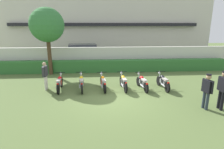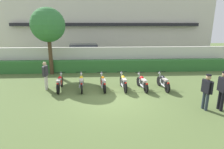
{
  "view_description": "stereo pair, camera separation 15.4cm",
  "coord_description": "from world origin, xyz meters",
  "px_view_note": "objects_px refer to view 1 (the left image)",
  "views": [
    {
      "loc": [
        -0.76,
        -8.71,
        3.67
      ],
      "look_at": [
        0.0,
        1.85,
        0.83
      ],
      "focal_mm": 29.37,
      "sensor_mm": 36.0,
      "label": 1
    },
    {
      "loc": [
        -0.6,
        -8.72,
        3.67
      ],
      "look_at": [
        0.0,
        1.85,
        0.83
      ],
      "focal_mm": 29.37,
      "sensor_mm": 36.0,
      "label": 2
    }
  ],
  "objects_px": {
    "parked_car": "(84,53)",
    "officer_0": "(207,89)",
    "motorcycle_in_row_0": "(60,83)",
    "motorcycle_in_row_4": "(142,82)",
    "motorcycle_in_row_2": "(103,82)",
    "officer_1": "(223,87)",
    "motorcycle_in_row_1": "(81,82)",
    "motorcycle_in_row_5": "(163,82)",
    "tree_near_inspector": "(47,25)",
    "inspector_person": "(45,73)",
    "motorcycle_in_row_3": "(123,82)"
  },
  "relations": [
    {
      "from": "motorcycle_in_row_2",
      "to": "officer_0",
      "type": "distance_m",
      "value": 5.44
    },
    {
      "from": "inspector_person",
      "to": "officer_0",
      "type": "xyz_separation_m",
      "value": [
        7.9,
        -3.22,
        -0.01
      ]
    },
    {
      "from": "officer_0",
      "to": "parked_car",
      "type": "bearing_deg",
      "value": -70.94
    },
    {
      "from": "parked_car",
      "to": "officer_0",
      "type": "height_order",
      "value": "parked_car"
    },
    {
      "from": "motorcycle_in_row_0",
      "to": "motorcycle_in_row_2",
      "type": "relative_size",
      "value": 1.0
    },
    {
      "from": "motorcycle_in_row_3",
      "to": "motorcycle_in_row_0",
      "type": "bearing_deg",
      "value": 84.64
    },
    {
      "from": "motorcycle_in_row_0",
      "to": "parked_car",
      "type": "bearing_deg",
      "value": -8.8
    },
    {
      "from": "parked_car",
      "to": "officer_0",
      "type": "distance_m",
      "value": 12.89
    },
    {
      "from": "motorcycle_in_row_0",
      "to": "officer_0",
      "type": "distance_m",
      "value": 7.67
    },
    {
      "from": "motorcycle_in_row_4",
      "to": "officer_1",
      "type": "bearing_deg",
      "value": -142.97
    },
    {
      "from": "motorcycle_in_row_5",
      "to": "officer_1",
      "type": "xyz_separation_m",
      "value": [
        1.63,
        -2.92,
        0.61
      ]
    },
    {
      "from": "motorcycle_in_row_1",
      "to": "motorcycle_in_row_3",
      "type": "height_order",
      "value": "motorcycle_in_row_3"
    },
    {
      "from": "tree_near_inspector",
      "to": "motorcycle_in_row_4",
      "type": "distance_m",
      "value": 8.07
    },
    {
      "from": "parked_car",
      "to": "tree_near_inspector",
      "type": "distance_m",
      "value": 5.74
    },
    {
      "from": "motorcycle_in_row_1",
      "to": "motorcycle_in_row_2",
      "type": "bearing_deg",
      "value": -97.69
    },
    {
      "from": "motorcycle_in_row_0",
      "to": "motorcycle_in_row_1",
      "type": "height_order",
      "value": "motorcycle_in_row_0"
    },
    {
      "from": "motorcycle_in_row_3",
      "to": "officer_1",
      "type": "height_order",
      "value": "officer_1"
    },
    {
      "from": "motorcycle_in_row_4",
      "to": "motorcycle_in_row_2",
      "type": "bearing_deg",
      "value": 79.97
    },
    {
      "from": "inspector_person",
      "to": "tree_near_inspector",
      "type": "bearing_deg",
      "value": 99.46
    },
    {
      "from": "tree_near_inspector",
      "to": "officer_1",
      "type": "height_order",
      "value": "tree_near_inspector"
    },
    {
      "from": "motorcycle_in_row_3",
      "to": "officer_1",
      "type": "relative_size",
      "value": 1.07
    },
    {
      "from": "motorcycle_in_row_4",
      "to": "inspector_person",
      "type": "relative_size",
      "value": 1.11
    },
    {
      "from": "tree_near_inspector",
      "to": "motorcycle_in_row_2",
      "type": "xyz_separation_m",
      "value": [
        3.95,
        -3.81,
        -3.24
      ]
    },
    {
      "from": "parked_car",
      "to": "motorcycle_in_row_5",
      "type": "bearing_deg",
      "value": -64.34
    },
    {
      "from": "motorcycle_in_row_4",
      "to": "officer_0",
      "type": "distance_m",
      "value": 3.65
    },
    {
      "from": "motorcycle_in_row_0",
      "to": "motorcycle_in_row_4",
      "type": "relative_size",
      "value": 1.03
    },
    {
      "from": "motorcycle_in_row_1",
      "to": "inspector_person",
      "type": "height_order",
      "value": "inspector_person"
    },
    {
      "from": "motorcycle_in_row_1",
      "to": "officer_1",
      "type": "height_order",
      "value": "officer_1"
    },
    {
      "from": "tree_near_inspector",
      "to": "motorcycle_in_row_5",
      "type": "bearing_deg",
      "value": -27.57
    },
    {
      "from": "motorcycle_in_row_3",
      "to": "parked_car",
      "type": "bearing_deg",
      "value": 14.79
    },
    {
      "from": "motorcycle_in_row_1",
      "to": "officer_0",
      "type": "relative_size",
      "value": 1.19
    },
    {
      "from": "motorcycle_in_row_5",
      "to": "officer_0",
      "type": "height_order",
      "value": "officer_0"
    },
    {
      "from": "motorcycle_in_row_1",
      "to": "officer_1",
      "type": "relative_size",
      "value": 1.1
    },
    {
      "from": "motorcycle_in_row_0",
      "to": "motorcycle_in_row_5",
      "type": "relative_size",
      "value": 1.01
    },
    {
      "from": "motorcycle_in_row_5",
      "to": "officer_1",
      "type": "height_order",
      "value": "officer_1"
    },
    {
      "from": "motorcycle_in_row_0",
      "to": "motorcycle_in_row_5",
      "type": "height_order",
      "value": "motorcycle_in_row_0"
    },
    {
      "from": "motorcycle_in_row_0",
      "to": "motorcycle_in_row_4",
      "type": "bearing_deg",
      "value": -94.66
    },
    {
      "from": "parked_car",
      "to": "officer_0",
      "type": "bearing_deg",
      "value": -67.36
    },
    {
      "from": "parked_car",
      "to": "motorcycle_in_row_1",
      "type": "distance_m",
      "value": 8.32
    },
    {
      "from": "motorcycle_in_row_5",
      "to": "officer_0",
      "type": "relative_size",
      "value": 1.14
    },
    {
      "from": "motorcycle_in_row_1",
      "to": "motorcycle_in_row_3",
      "type": "distance_m",
      "value": 2.46
    },
    {
      "from": "inspector_person",
      "to": "officer_0",
      "type": "height_order",
      "value": "inspector_person"
    },
    {
      "from": "parked_car",
      "to": "motorcycle_in_row_4",
      "type": "bearing_deg",
      "value": -70.82
    },
    {
      "from": "motorcycle_in_row_2",
      "to": "inspector_person",
      "type": "distance_m",
      "value": 3.41
    },
    {
      "from": "tree_near_inspector",
      "to": "motorcycle_in_row_0",
      "type": "xyz_separation_m",
      "value": [
        1.44,
        -3.79,
        -3.23
      ]
    },
    {
      "from": "parked_car",
      "to": "motorcycle_in_row_1",
      "type": "height_order",
      "value": "parked_car"
    },
    {
      "from": "tree_near_inspector",
      "to": "officer_0",
      "type": "distance_m",
      "value": 11.19
    },
    {
      "from": "motorcycle_in_row_3",
      "to": "motorcycle_in_row_4",
      "type": "distance_m",
      "value": 1.12
    },
    {
      "from": "motorcycle_in_row_5",
      "to": "motorcycle_in_row_2",
      "type": "bearing_deg",
      "value": 84.45
    },
    {
      "from": "motorcycle_in_row_4",
      "to": "motorcycle_in_row_5",
      "type": "height_order",
      "value": "motorcycle_in_row_5"
    }
  ]
}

